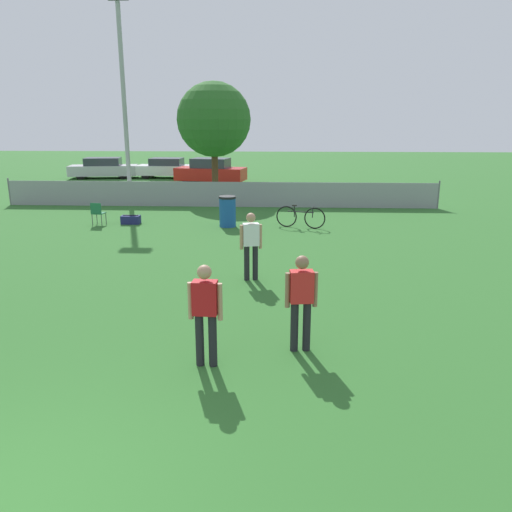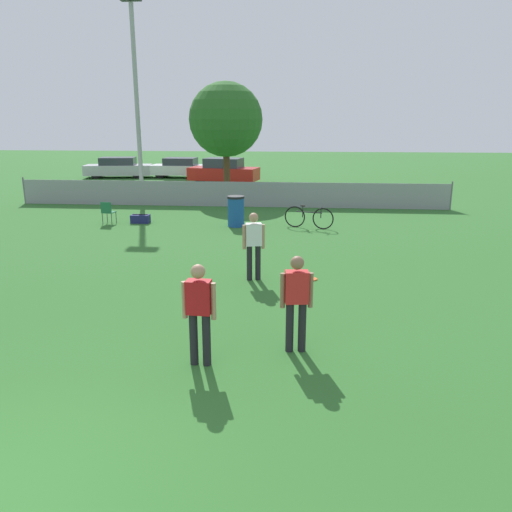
{
  "view_description": "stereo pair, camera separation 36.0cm",
  "coord_description": "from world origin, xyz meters",
  "views": [
    {
      "loc": [
        2.74,
        -3.82,
        3.66
      ],
      "look_at": [
        2.25,
        5.81,
        1.05
      ],
      "focal_mm": 35.0,
      "sensor_mm": 36.0,
      "label": 1
    },
    {
      "loc": [
        3.1,
        -3.8,
        3.66
      ],
      "look_at": [
        2.25,
        5.81,
        1.05
      ],
      "focal_mm": 35.0,
      "sensor_mm": 36.0,
      "label": 2
    }
  ],
  "objects": [
    {
      "name": "bicycle_sideline",
      "position": [
        3.43,
        13.62,
        0.39
      ],
      "size": [
        1.73,
        0.59,
        0.81
      ],
      "rotation": [
        0.0,
        0.0,
        -0.27
      ],
      "color": "black",
      "rests_on": "ground_plane"
    },
    {
      "name": "tree_near_pole",
      "position": [
        -0.6,
        21.22,
        3.74
      ],
      "size": [
        3.61,
        3.61,
        5.56
      ],
      "color": "#4C331E",
      "rests_on": "ground_plane"
    },
    {
      "name": "gear_bag_sideline",
      "position": [
        -2.81,
        14.03,
        0.15
      ],
      "size": [
        0.67,
        0.37,
        0.33
      ],
      "color": "navy",
      "rests_on": "ground_plane"
    },
    {
      "name": "fence_backline",
      "position": [
        0.0,
        18.0,
        0.55
      ],
      "size": [
        19.1,
        0.07,
        1.21
      ],
      "color": "gray",
      "rests_on": "ground_plane"
    },
    {
      "name": "player_receiver_white",
      "position": [
        2.04,
        7.51,
        0.93
      ],
      "size": [
        0.52,
        0.3,
        1.62
      ],
      "rotation": [
        0.0,
        0.0,
        0.22
      ],
      "color": "black",
      "rests_on": "ground_plane"
    },
    {
      "name": "player_defender_red",
      "position": [
        3.08,
        3.77,
        0.93
      ],
      "size": [
        0.53,
        0.27,
        1.62
      ],
      "rotation": [
        0.0,
        0.0,
        0.13
      ],
      "color": "black",
      "rests_on": "ground_plane"
    },
    {
      "name": "parked_car_red",
      "position": [
        -1.61,
        26.8,
        0.71
      ],
      "size": [
        4.43,
        2.43,
        1.5
      ],
      "rotation": [
        0.0,
        0.0,
        -0.17
      ],
      "color": "black",
      "rests_on": "ground_plane"
    },
    {
      "name": "player_thrower_red",
      "position": [
        1.62,
        3.16,
        0.93
      ],
      "size": [
        0.53,
        0.24,
        1.62
      ],
      "rotation": [
        0.0,
        0.0,
        -0.06
      ],
      "color": "black",
      "rests_on": "ground_plane"
    },
    {
      "name": "parked_car_silver",
      "position": [
        -9.12,
        29.11,
        0.65
      ],
      "size": [
        4.56,
        2.36,
        1.34
      ],
      "rotation": [
        0.0,
        0.0,
        0.16
      ],
      "color": "black",
      "rests_on": "ground_plane"
    },
    {
      "name": "trash_bin",
      "position": [
        0.82,
        13.73,
        0.55
      ],
      "size": [
        0.62,
        0.62,
        1.1
      ],
      "color": "#194C99",
      "rests_on": "ground_plane"
    },
    {
      "name": "light_pole",
      "position": [
        -4.45,
        19.48,
        5.28
      ],
      "size": [
        0.9,
        0.36,
        9.02
      ],
      "color": "#9E9EA3",
      "rests_on": "ground_plane"
    },
    {
      "name": "parked_car_white",
      "position": [
        -4.93,
        29.45,
        0.65
      ],
      "size": [
        4.02,
        1.86,
        1.31
      ],
      "rotation": [
        0.0,
        0.0,
        -0.04
      ],
      "color": "black",
      "rests_on": "ground_plane"
    },
    {
      "name": "frisbee_disc",
      "position": [
        3.42,
        7.65,
        0.01
      ],
      "size": [
        0.27,
        0.27,
        0.03
      ],
      "color": "#E5591E",
      "rests_on": "ground_plane"
    },
    {
      "name": "folding_chair_sideline",
      "position": [
        -3.93,
        13.74,
        0.48
      ],
      "size": [
        0.45,
        0.45,
        0.83
      ],
      "rotation": [
        0.0,
        0.0,
        3.03
      ],
      "color": "#333338",
      "rests_on": "ground_plane"
    }
  ]
}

